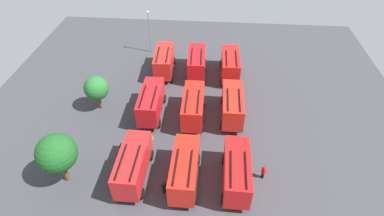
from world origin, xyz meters
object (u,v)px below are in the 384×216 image
(fire_truck_5, at_px, (197,62))
(tree_0, at_px, (57,153))
(firefighter_2, at_px, (164,187))
(traffic_cone_1, at_px, (152,137))
(fire_truck_6, at_px, (133,164))
(lamppost, at_px, (149,29))
(fire_truck_7, at_px, (151,101))
(fire_truck_8, at_px, (164,60))
(fire_truck_4, at_px, (193,105))
(tree_1, at_px, (96,88))
(fire_truck_1, at_px, (232,104))
(fire_truck_0, at_px, (237,171))
(fire_truck_2, at_px, (230,64))
(firefighter_3, at_px, (173,48))
(fire_truck_3, at_px, (185,169))
(firefighter_1, at_px, (122,149))
(traffic_cone_0, at_px, (194,95))
(firefighter_0, at_px, (263,172))

(fire_truck_5, height_order, tree_0, tree_0)
(firefighter_2, xyz_separation_m, traffic_cone_1, (7.21, 2.63, -0.58))
(fire_truck_5, xyz_separation_m, fire_truck_6, (-19.54, 5.07, 0.00))
(firefighter_2, bearing_deg, lamppost, 155.21)
(fire_truck_7, bearing_deg, fire_truck_8, -1.87)
(lamppost, bearing_deg, fire_truck_4, -152.50)
(firefighter_2, bearing_deg, fire_truck_5, 137.34)
(tree_1, bearing_deg, fire_truck_5, -53.63)
(fire_truck_1, xyz_separation_m, tree_0, (-10.98, 17.16, 1.92))
(fire_truck_0, xyz_separation_m, fire_truck_6, (-0.04, 10.39, 0.00))
(fire_truck_2, height_order, fire_truck_4, same)
(fire_truck_1, relative_size, tree_0, 1.19)
(firefighter_3, distance_m, traffic_cone_1, 19.66)
(fire_truck_3, bearing_deg, fire_truck_6, 88.53)
(fire_truck_3, xyz_separation_m, traffic_cone_1, (5.80, 4.56, -1.83))
(fire_truck_1, distance_m, firefighter_3, 17.89)
(fire_truck_0, distance_m, tree_0, 17.50)
(traffic_cone_1, bearing_deg, firefighter_1, 133.33)
(fire_truck_8, bearing_deg, tree_0, 157.77)
(tree_0, distance_m, traffic_cone_0, 19.50)
(fire_truck_2, relative_size, fire_truck_6, 1.00)
(fire_truck_7, height_order, firefighter_1, fire_truck_7)
(fire_truck_3, relative_size, fire_truck_5, 0.99)
(firefighter_2, relative_size, tree_0, 0.27)
(firefighter_3, bearing_deg, traffic_cone_1, 28.79)
(fire_truck_0, xyz_separation_m, tree_1, (10.59, 17.43, 1.09))
(tree_0, bearing_deg, lamppost, -8.55)
(firefighter_1, relative_size, traffic_cone_1, 2.53)
(fire_truck_1, distance_m, fire_truck_5, 10.67)
(fire_truck_4, xyz_separation_m, traffic_cone_0, (4.45, 0.20, -1.80))
(fire_truck_3, xyz_separation_m, fire_truck_7, (10.08, 5.25, 0.00))
(fire_truck_0, height_order, fire_truck_3, same)
(traffic_cone_1, bearing_deg, firefighter_3, 0.06)
(firefighter_0, bearing_deg, fire_truck_7, 119.49)
(firefighter_0, bearing_deg, fire_truck_3, 161.82)
(fire_truck_2, bearing_deg, lamppost, 64.11)
(fire_truck_0, distance_m, traffic_cone_1, 11.34)
(fire_truck_3, relative_size, fire_truck_7, 1.00)
(tree_0, relative_size, lamppost, 0.84)
(fire_truck_6, xyz_separation_m, lamppost, (25.59, 3.02, 2.02))
(lamppost, bearing_deg, fire_truck_6, -173.27)
(fire_truck_6, bearing_deg, fire_truck_8, -0.07)
(traffic_cone_1, bearing_deg, firefighter_0, -110.02)
(firefighter_2, bearing_deg, fire_truck_0, 64.96)
(tree_0, xyz_separation_m, traffic_cone_0, (14.82, -12.11, -3.72))
(fire_truck_5, distance_m, firefighter_0, 20.27)
(fire_truck_3, bearing_deg, fire_truck_1, -25.17)
(fire_truck_6, height_order, fire_truck_7, same)
(fire_truck_1, bearing_deg, tree_1, 88.40)
(fire_truck_1, relative_size, fire_truck_7, 1.00)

